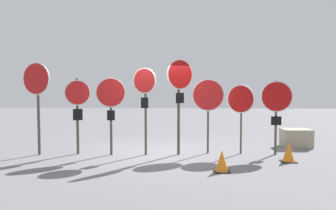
# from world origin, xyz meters

# --- Properties ---
(ground_plane) EXTENTS (40.00, 40.00, 0.00)m
(ground_plane) POSITION_xyz_m (0.00, 0.00, 0.00)
(ground_plane) COLOR slate
(stop_sign_0) EXTENTS (0.87, 0.31, 2.59)m
(stop_sign_0) POSITION_xyz_m (-3.38, -0.36, 1.87)
(stop_sign_0) COLOR #474238
(stop_sign_0) RESTS_ON ground
(stop_sign_1) EXTENTS (0.67, 0.33, 2.16)m
(stop_sign_1) POSITION_xyz_m (-2.29, -0.20, 1.48)
(stop_sign_1) COLOR #474238
(stop_sign_1) RESTS_ON ground
(stop_sign_2) EXTENTS (0.82, 0.19, 2.17)m
(stop_sign_2) POSITION_xyz_m (-1.32, -0.30, 1.57)
(stop_sign_2) COLOR #474238
(stop_sign_2) RESTS_ON ground
(stop_sign_3) EXTENTS (0.67, 0.31, 2.44)m
(stop_sign_3) POSITION_xyz_m (-0.38, -0.25, 1.79)
(stop_sign_3) COLOR #474238
(stop_sign_3) RESTS_ON ground
(stop_sign_4) EXTENTS (0.70, 0.50, 2.68)m
(stop_sign_4) POSITION_xyz_m (0.59, -0.19, 1.91)
(stop_sign_4) COLOR #474238
(stop_sign_4) RESTS_ON ground
(stop_sign_5) EXTENTS (0.91, 0.15, 2.14)m
(stop_sign_5) POSITION_xyz_m (1.40, 0.02, 1.58)
(stop_sign_5) COLOR #474238
(stop_sign_5) RESTS_ON ground
(stop_sign_6) EXTENTS (0.70, 0.45, 1.98)m
(stop_sign_6) POSITION_xyz_m (2.32, 0.01, 1.48)
(stop_sign_6) COLOR #474238
(stop_sign_6) RESTS_ON ground
(stop_sign_7) EXTENTS (0.87, 0.16, 2.09)m
(stop_sign_7) POSITION_xyz_m (3.30, -0.08, 1.50)
(stop_sign_7) COLOR #474238
(stop_sign_7) RESTS_ON ground
(traffic_cone_0) EXTENTS (0.36, 0.36, 0.49)m
(traffic_cone_0) POSITION_xyz_m (1.55, -1.99, 0.24)
(traffic_cone_0) COLOR black
(traffic_cone_0) RESTS_ON ground
(traffic_cone_1) EXTENTS (0.36, 0.36, 0.51)m
(traffic_cone_1) POSITION_xyz_m (3.37, -0.96, 0.25)
(traffic_cone_1) COLOR black
(traffic_cone_1) RESTS_ON ground
(storage_crate) EXTENTS (0.88, 0.66, 0.57)m
(storage_crate) POSITION_xyz_m (4.31, 1.17, 0.29)
(storage_crate) COLOR #9E937A
(storage_crate) RESTS_ON ground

